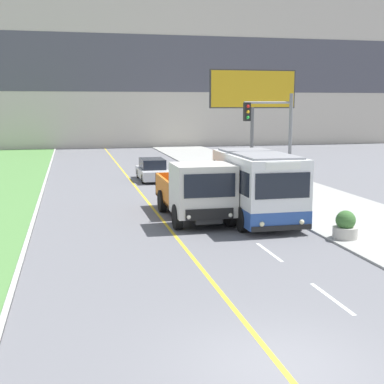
{
  "coord_description": "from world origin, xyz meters",
  "views": [
    {
      "loc": [
        -3.87,
        -9.16,
        5.09
      ],
      "look_at": [
        1.1,
        12.66,
        1.4
      ],
      "focal_mm": 50.0,
      "sensor_mm": 36.0,
      "label": 1
    }
  ],
  "objects_px": {
    "traffic_light_mast": "(276,139)",
    "planter_round_second": "(292,201)",
    "planter_round_near": "(345,226)",
    "billboard_large": "(253,93)",
    "city_bus": "(257,187)",
    "dump_truck": "(198,193)",
    "car_distant": "(152,170)"
  },
  "relations": [
    {
      "from": "traffic_light_mast",
      "to": "planter_round_second",
      "type": "height_order",
      "value": "traffic_light_mast"
    },
    {
      "from": "planter_round_near",
      "to": "traffic_light_mast",
      "type": "bearing_deg",
      "value": 102.81
    },
    {
      "from": "planter_round_near",
      "to": "planter_round_second",
      "type": "bearing_deg",
      "value": 88.71
    },
    {
      "from": "billboard_large",
      "to": "traffic_light_mast",
      "type": "bearing_deg",
      "value": -105.07
    },
    {
      "from": "city_bus",
      "to": "planter_round_second",
      "type": "bearing_deg",
      "value": 33.43
    },
    {
      "from": "dump_truck",
      "to": "traffic_light_mast",
      "type": "bearing_deg",
      "value": 5.83
    },
    {
      "from": "dump_truck",
      "to": "car_distant",
      "type": "distance_m",
      "value": 13.41
    },
    {
      "from": "dump_truck",
      "to": "billboard_large",
      "type": "distance_m",
      "value": 17.21
    },
    {
      "from": "dump_truck",
      "to": "car_distant",
      "type": "bearing_deg",
      "value": 89.83
    },
    {
      "from": "city_bus",
      "to": "planter_round_near",
      "type": "height_order",
      "value": "city_bus"
    },
    {
      "from": "billboard_large",
      "to": "car_distant",
      "type": "bearing_deg",
      "value": -169.58
    },
    {
      "from": "city_bus",
      "to": "planter_round_second",
      "type": "distance_m",
      "value": 2.93
    },
    {
      "from": "planter_round_near",
      "to": "car_distant",
      "type": "bearing_deg",
      "value": 104.85
    },
    {
      "from": "car_distant",
      "to": "planter_round_second",
      "type": "relative_size",
      "value": 4.08
    },
    {
      "from": "car_distant",
      "to": "city_bus",
      "type": "bearing_deg",
      "value": -79.81
    },
    {
      "from": "traffic_light_mast",
      "to": "dump_truck",
      "type": "bearing_deg",
      "value": -174.17
    },
    {
      "from": "billboard_large",
      "to": "city_bus",
      "type": "bearing_deg",
      "value": -108.23
    },
    {
      "from": "car_distant",
      "to": "traffic_light_mast",
      "type": "height_order",
      "value": "traffic_light_mast"
    },
    {
      "from": "city_bus",
      "to": "planter_round_second",
      "type": "xyz_separation_m",
      "value": [
        2.3,
        1.52,
        -0.99
      ]
    },
    {
      "from": "city_bus",
      "to": "planter_round_near",
      "type": "distance_m",
      "value": 4.45
    },
    {
      "from": "city_bus",
      "to": "dump_truck",
      "type": "xyz_separation_m",
      "value": [
        -2.53,
        0.45,
        -0.22
      ]
    },
    {
      "from": "city_bus",
      "to": "billboard_large",
      "type": "bearing_deg",
      "value": 71.77
    },
    {
      "from": "car_distant",
      "to": "traffic_light_mast",
      "type": "distance_m",
      "value": 13.82
    },
    {
      "from": "car_distant",
      "to": "planter_round_second",
      "type": "distance_m",
      "value": 13.23
    },
    {
      "from": "dump_truck",
      "to": "planter_round_second",
      "type": "distance_m",
      "value": 5.0
    },
    {
      "from": "car_distant",
      "to": "planter_round_second",
      "type": "height_order",
      "value": "car_distant"
    },
    {
      "from": "city_bus",
      "to": "car_distant",
      "type": "relative_size",
      "value": 1.34
    },
    {
      "from": "traffic_light_mast",
      "to": "planter_round_near",
      "type": "height_order",
      "value": "traffic_light_mast"
    },
    {
      "from": "dump_truck",
      "to": "traffic_light_mast",
      "type": "distance_m",
      "value": 4.31
    },
    {
      "from": "dump_truck",
      "to": "planter_round_second",
      "type": "relative_size",
      "value": 6.19
    },
    {
      "from": "city_bus",
      "to": "car_distant",
      "type": "xyz_separation_m",
      "value": [
        -2.49,
        13.84,
        -0.85
      ]
    },
    {
      "from": "city_bus",
      "to": "billboard_large",
      "type": "relative_size",
      "value": 0.77
    }
  ]
}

